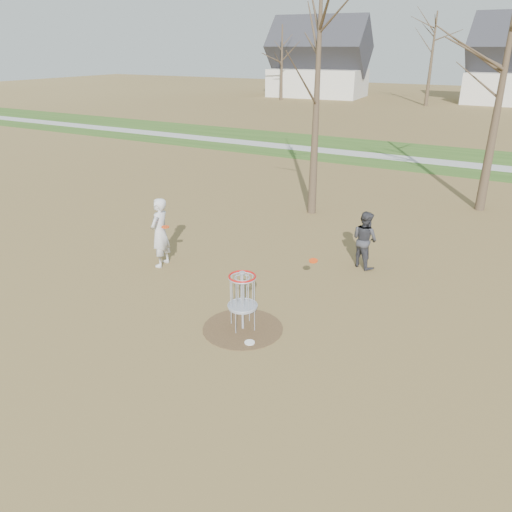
{
  "coord_description": "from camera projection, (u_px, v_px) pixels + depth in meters",
  "views": [
    {
      "loc": [
        4.95,
        -8.26,
        5.82
      ],
      "look_at": [
        -0.5,
        1.5,
        1.1
      ],
      "focal_mm": 35.0,
      "sensor_mm": 36.0,
      "label": 1
    }
  ],
  "objects": [
    {
      "name": "ground",
      "position": [
        243.0,
        328.0,
        11.13
      ],
      "size": [
        160.0,
        160.0,
        0.0
      ],
      "primitive_type": "plane",
      "color": "brown",
      "rests_on": "ground"
    },
    {
      "name": "green_band",
      "position": [
        433.0,
        158.0,
        28.02
      ],
      "size": [
        160.0,
        8.0,
        0.01
      ],
      "primitive_type": "cube",
      "color": "#2D5119",
      "rests_on": "ground"
    },
    {
      "name": "footpath",
      "position": [
        429.0,
        161.0,
        27.21
      ],
      "size": [
        160.0,
        1.5,
        0.01
      ],
      "primitive_type": "cube",
      "color": "#9E9E99",
      "rests_on": "green_band"
    },
    {
      "name": "dirt_circle",
      "position": [
        243.0,
        328.0,
        11.13
      ],
      "size": [
        1.8,
        1.8,
        0.01
      ],
      "primitive_type": "cylinder",
      "color": "#47331E",
      "rests_on": "ground"
    },
    {
      "name": "player_standing",
      "position": [
        160.0,
        233.0,
        13.96
      ],
      "size": [
        0.57,
        0.78,
        1.98
      ],
      "primitive_type": "imported",
      "rotation": [
        0.0,
        0.0,
        -1.43
      ],
      "color": "silver",
      "rests_on": "ground"
    },
    {
      "name": "player_throwing",
      "position": [
        365.0,
        239.0,
        13.96
      ],
      "size": [
        0.99,
        0.9,
        1.64
      ],
      "primitive_type": "imported",
      "rotation": [
        0.0,
        0.0,
        2.69
      ],
      "color": "#333338",
      "rests_on": "ground"
    },
    {
      "name": "disc_grounded",
      "position": [
        250.0,
        342.0,
        10.57
      ],
      "size": [
        0.22,
        0.22,
        0.02
      ],
      "primitive_type": "cylinder",
      "color": "white",
      "rests_on": "dirt_circle"
    },
    {
      "name": "discs_in_play",
      "position": [
        239.0,
        244.0,
        12.98
      ],
      "size": [
        4.35,
        0.83,
        0.41
      ],
      "color": "#E83C0C",
      "rests_on": "ground"
    },
    {
      "name": "disc_golf_basket",
      "position": [
        242.0,
        292.0,
        10.78
      ],
      "size": [
        0.64,
        0.64,
        1.35
      ],
      "color": "#9EA3AD",
      "rests_on": "ground"
    },
    {
      "name": "bare_trees",
      "position": [
        507.0,
        53.0,
        37.04
      ],
      "size": [
        52.62,
        44.98,
        9.0
      ],
      "color": "#382B1E",
      "rests_on": "ground"
    }
  ]
}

